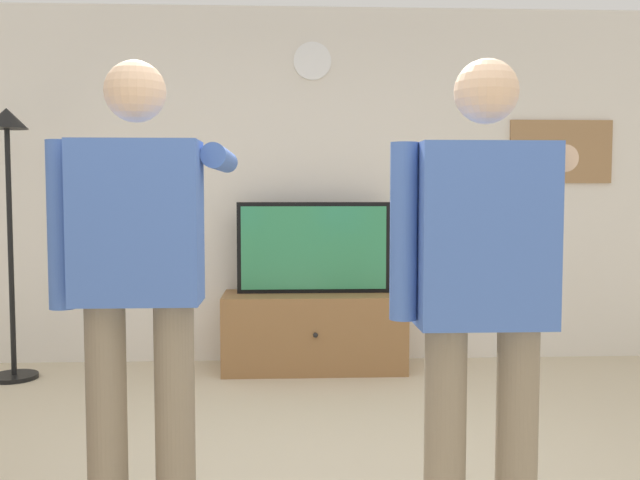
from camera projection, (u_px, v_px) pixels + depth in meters
The scene contains 8 objects.
back_wall at pixel (308, 186), 5.42m from camera, with size 6.40×0.10×2.70m, color silver.
tv_stand at pixel (314, 332), 5.15m from camera, with size 1.32×0.54×0.56m.
television at pixel (314, 248), 5.15m from camera, with size 1.12×0.07×0.67m.
wall_clock at pixel (312, 61), 5.30m from camera, with size 0.28×0.28×0.03m, color white.
framed_picture at pixel (561, 152), 5.44m from camera, with size 0.80×0.04×0.49m, color #997047.
floor_lamp at pixel (9, 186), 4.81m from camera, with size 0.32×0.32×1.88m.
person_standing_nearer_lamp at pixel (139, 279), 2.44m from camera, with size 0.61×0.78×1.75m.
person_standing_nearer_couch at pixel (482, 286), 2.33m from camera, with size 0.62×0.78×1.73m.
Camera 1 is at (-0.17, -2.48, 1.30)m, focal length 39.39 mm.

